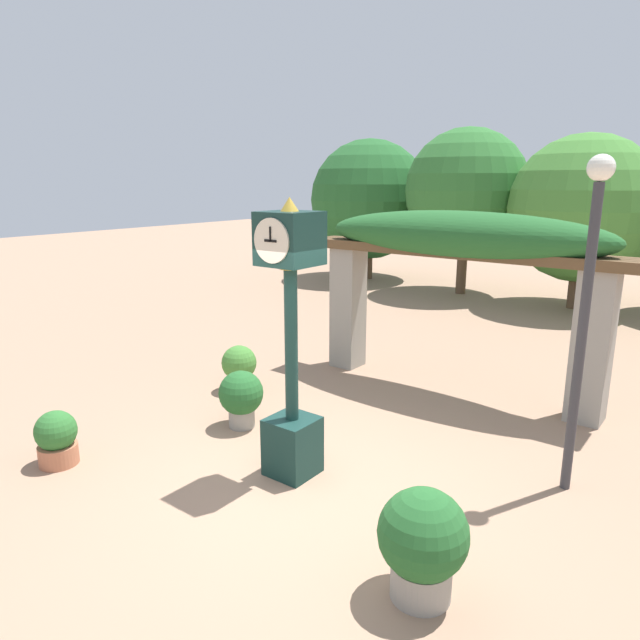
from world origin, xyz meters
name	(u,v)px	position (x,y,z in m)	size (l,w,h in m)	color
ground_plane	(301,488)	(0.00, 0.00, 0.00)	(60.00, 60.00, 0.00)	#9E7A60
pedestal_clock	(291,344)	(-0.27, 0.20, 1.50)	(0.54, 0.59, 3.01)	#14332D
pergola	(458,254)	(0.00, 3.70, 2.10)	(4.97, 1.06, 2.74)	gray
potted_plant_near_left	(423,541)	(1.76, -0.68, 0.49)	(0.71, 0.71, 0.91)	gray
potted_plant_near_right	(241,396)	(-1.59, 0.73, 0.43)	(0.59, 0.59, 0.76)	gray
potted_plant_far_left	(57,438)	(-2.54, -1.27, 0.32)	(0.46, 0.46, 0.64)	#B26B4C
potted_plant_far_right	(239,365)	(-2.57, 1.67, 0.40)	(0.54, 0.54, 0.71)	#B26B4C
lamp_post	(587,288)	(2.22, 1.71, 2.15)	(0.25, 0.25, 3.41)	#333338
tree_line	(576,196)	(-0.32, 11.50, 2.76)	(16.42, 4.60, 5.02)	brown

